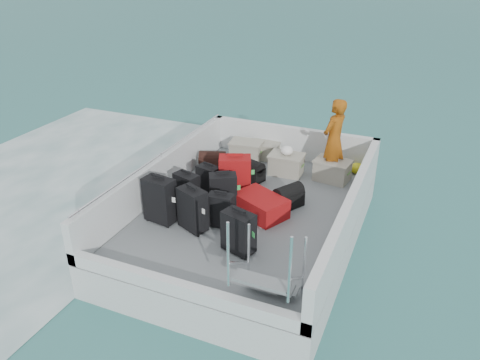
# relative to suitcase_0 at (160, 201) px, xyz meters

# --- Properties ---
(ground) EXTENTS (160.00, 160.00, 0.00)m
(ground) POSITION_rel_suitcase_0_xyz_m (1.20, 0.94, -1.01)
(ground) COLOR #1B605F
(ground) RESTS_ON ground
(wake_foam) EXTENTS (10.00, 10.00, 0.00)m
(wake_foam) POSITION_rel_suitcase_0_xyz_m (-3.60, 0.94, -1.01)
(wake_foam) COLOR white
(wake_foam) RESTS_ON ground
(ferry_hull) EXTENTS (3.60, 5.00, 0.60)m
(ferry_hull) POSITION_rel_suitcase_0_xyz_m (1.20, 0.94, -0.71)
(ferry_hull) COLOR silver
(ferry_hull) RESTS_ON ground
(deck) EXTENTS (3.30, 4.70, 0.02)m
(deck) POSITION_rel_suitcase_0_xyz_m (1.20, 0.94, -0.40)
(deck) COLOR slate
(deck) RESTS_ON ferry_hull
(deck_fittings) EXTENTS (3.60, 5.00, 0.90)m
(deck_fittings) POSITION_rel_suitcase_0_xyz_m (1.55, 0.62, -0.02)
(deck_fittings) COLOR silver
(deck_fittings) RESTS_ON deck
(suitcase_0) EXTENTS (0.55, 0.36, 0.78)m
(suitcase_0) POSITION_rel_suitcase_0_xyz_m (0.00, 0.00, 0.00)
(suitcase_0) COLOR black
(suitcase_0) RESTS_ON deck
(suitcase_1) EXTENTS (0.48, 0.36, 0.64)m
(suitcase_1) POSITION_rel_suitcase_0_xyz_m (0.17, 0.58, -0.07)
(suitcase_1) COLOR black
(suitcase_1) RESTS_ON deck
(suitcase_2) EXTENTS (0.45, 0.33, 0.59)m
(suitcase_2) POSITION_rel_suitcase_0_xyz_m (0.34, 1.11, -0.10)
(suitcase_2) COLOR black
(suitcase_2) RESTS_ON deck
(suitcase_3) EXTENTS (0.54, 0.44, 0.72)m
(suitcase_3) POSITION_rel_suitcase_0_xyz_m (0.61, -0.01, -0.03)
(suitcase_3) COLOR black
(suitcase_3) RESTS_ON deck
(suitcase_4) EXTENTS (0.53, 0.46, 0.68)m
(suitcase_4) POSITION_rel_suitcase_0_xyz_m (0.79, 0.74, -0.05)
(suitcase_4) COLOR black
(suitcase_4) RESTS_ON deck
(suitcase_5) EXTENTS (0.65, 0.53, 0.78)m
(suitcase_5) POSITION_rel_suitcase_0_xyz_m (0.78, 1.29, -0.00)
(suitcase_5) COLOR maroon
(suitcase_5) RESTS_ON deck
(suitcase_6) EXTENTS (0.54, 0.41, 0.66)m
(suitcase_6) POSITION_rel_suitcase_0_xyz_m (1.52, -0.29, -0.06)
(suitcase_6) COLOR black
(suitcase_6) RESTS_ON deck
(suitcase_7) EXTENTS (0.43, 0.27, 0.58)m
(suitcase_7) POSITION_rel_suitcase_0_xyz_m (0.98, 0.26, -0.10)
(suitcase_7) COLOR black
(suitcase_7) RESTS_ON deck
(suitcase_8) EXTENTS (1.04, 0.90, 0.34)m
(suitcase_8) POSITION_rel_suitcase_0_xyz_m (1.44, 0.86, -0.22)
(suitcase_8) COLOR maroon
(suitcase_8) RESTS_ON deck
(duffel_0) EXTENTS (0.60, 0.46, 0.32)m
(duffel_0) POSITION_rel_suitcase_0_xyz_m (-0.08, 2.11, -0.23)
(duffel_0) COLOR black
(duffel_0) RESTS_ON deck
(duffel_1) EXTENTS (0.54, 0.44, 0.32)m
(duffel_1) POSITION_rel_suitcase_0_xyz_m (0.81, 2.03, -0.23)
(duffel_1) COLOR black
(duffel_1) RESTS_ON deck
(duffel_2) EXTENTS (0.52, 0.60, 0.32)m
(duffel_2) POSITION_rel_suitcase_0_xyz_m (1.79, 1.30, -0.23)
(duffel_2) COLOR black
(duffel_2) RESTS_ON deck
(crate_0) EXTENTS (0.69, 0.51, 0.39)m
(crate_0) POSITION_rel_suitcase_0_xyz_m (0.34, 2.89, -0.20)
(crate_0) COLOR #A09D8B
(crate_0) RESTS_ON deck
(crate_1) EXTENTS (0.57, 0.41, 0.33)m
(crate_1) POSITION_rel_suitcase_0_xyz_m (0.70, 3.12, -0.23)
(crate_1) COLOR #A09D8B
(crate_1) RESTS_ON deck
(crate_2) EXTENTS (0.65, 0.46, 0.39)m
(crate_2) POSITION_rel_suitcase_0_xyz_m (1.34, 2.56, -0.20)
(crate_2) COLOR #A09D8B
(crate_2) RESTS_ON deck
(crate_3) EXTENTS (0.70, 0.53, 0.39)m
(crate_3) POSITION_rel_suitcase_0_xyz_m (2.25, 2.63, -0.20)
(crate_3) COLOR #A09D8B
(crate_3) RESTS_ON deck
(yellow_bag) EXTENTS (0.28, 0.26, 0.22)m
(yellow_bag) POSITION_rel_suitcase_0_xyz_m (2.65, 3.14, -0.28)
(yellow_bag) COLOR yellow
(yellow_bag) RESTS_ON deck
(white_bag) EXTENTS (0.24, 0.24, 0.18)m
(white_bag) POSITION_rel_suitcase_0_xyz_m (1.34, 2.56, 0.09)
(white_bag) COLOR white
(white_bag) RESTS_ON crate_2
(passenger) EXTENTS (0.58, 0.69, 1.61)m
(passenger) POSITION_rel_suitcase_0_xyz_m (2.21, 2.73, 0.41)
(passenger) COLOR #C86312
(passenger) RESTS_ON deck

